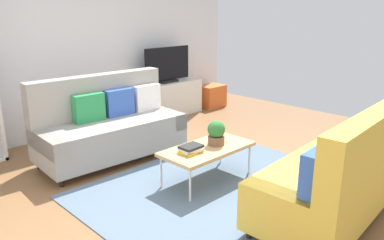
% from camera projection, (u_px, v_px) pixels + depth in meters
% --- Properties ---
extents(ground_plane, '(7.68, 7.68, 0.00)m').
position_uv_depth(ground_plane, '(208.00, 180.00, 4.47)').
color(ground_plane, brown).
extents(wall_far, '(6.40, 0.12, 2.90)m').
position_uv_depth(wall_far, '(79.00, 41.00, 5.97)').
color(wall_far, silver).
rests_on(wall_far, ground_plane).
extents(area_rug, '(2.90, 2.20, 0.01)m').
position_uv_depth(area_rug, '(217.00, 187.00, 4.29)').
color(area_rug, slate).
rests_on(area_rug, ground_plane).
extents(couch_beige, '(1.94, 0.93, 1.10)m').
position_uv_depth(couch_beige, '(110.00, 125.00, 5.05)').
color(couch_beige, gray).
rests_on(couch_beige, ground_plane).
extents(couch_green, '(1.95, 0.95, 1.10)m').
position_uv_depth(couch_green, '(339.00, 175.00, 3.56)').
color(couch_green, gold).
rests_on(couch_green, ground_plane).
extents(coffee_table, '(1.10, 0.56, 0.42)m').
position_uv_depth(coffee_table, '(207.00, 149.00, 4.35)').
color(coffee_table, tan).
rests_on(coffee_table, ground_plane).
extents(tv_console, '(1.40, 0.44, 0.64)m').
position_uv_depth(tv_console, '(167.00, 99.00, 7.08)').
color(tv_console, silver).
rests_on(tv_console, ground_plane).
extents(tv, '(1.00, 0.20, 0.64)m').
position_uv_depth(tv, '(167.00, 65.00, 6.89)').
color(tv, black).
rests_on(tv, tv_console).
extents(storage_trunk, '(0.52, 0.40, 0.44)m').
position_uv_depth(storage_trunk, '(211.00, 96.00, 7.78)').
color(storage_trunk, orange).
rests_on(storage_trunk, ground_plane).
extents(potted_plant, '(0.20, 0.20, 0.29)m').
position_uv_depth(potted_plant, '(216.00, 133.00, 4.39)').
color(potted_plant, brown).
rests_on(potted_plant, coffee_table).
extents(table_book_0, '(0.25, 0.20, 0.02)m').
position_uv_depth(table_book_0, '(191.00, 151.00, 4.18)').
color(table_book_0, gold).
rests_on(table_book_0, coffee_table).
extents(table_book_1, '(0.27, 0.22, 0.03)m').
position_uv_depth(table_book_1, '(191.00, 149.00, 4.18)').
color(table_book_1, silver).
rests_on(table_book_1, table_book_0).
extents(table_book_2, '(0.24, 0.18, 0.03)m').
position_uv_depth(table_book_2, '(191.00, 147.00, 4.17)').
color(table_book_2, '#262626').
rests_on(table_book_2, table_book_1).
extents(vase_0, '(0.13, 0.13, 0.13)m').
position_uv_depth(vase_0, '(140.00, 82.00, 6.62)').
color(vase_0, '#33B29E').
rests_on(vase_0, tv_console).
extents(bottle_0, '(0.04, 0.04, 0.21)m').
position_uv_depth(bottle_0, '(152.00, 79.00, 6.67)').
color(bottle_0, silver).
rests_on(bottle_0, tv_console).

